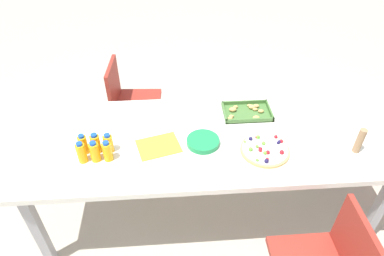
# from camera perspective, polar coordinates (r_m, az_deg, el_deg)

# --- Properties ---
(ground_plane) EXTENTS (12.00, 12.00, 0.00)m
(ground_plane) POSITION_cam_1_polar(r_m,az_deg,el_deg) (2.76, 2.28, -13.05)
(ground_plane) COLOR #B2A899
(party_table) EXTENTS (2.36, 0.90, 0.74)m
(party_table) POSITION_cam_1_polar(r_m,az_deg,el_deg) (2.26, 2.73, -2.59)
(party_table) COLOR silver
(party_table) RESTS_ON ground_plane
(chair_far_left) EXTENTS (0.42, 0.42, 0.83)m
(chair_far_left) POSITION_cam_1_polar(r_m,az_deg,el_deg) (3.03, -10.53, 4.88)
(chair_far_left) COLOR maroon
(chair_far_left) RESTS_ON ground_plane
(juice_bottle_0) EXTENTS (0.05, 0.05, 0.15)m
(juice_bottle_0) POSITION_cam_1_polar(r_m,az_deg,el_deg) (2.11, -18.06, -3.96)
(juice_bottle_0) COLOR #F9AD14
(juice_bottle_0) RESTS_ON party_table
(juice_bottle_1) EXTENTS (0.06, 0.06, 0.14)m
(juice_bottle_1) POSITION_cam_1_polar(r_m,az_deg,el_deg) (2.10, -16.02, -3.85)
(juice_bottle_1) COLOR #F9AC14
(juice_bottle_1) RESTS_ON party_table
(juice_bottle_2) EXTENTS (0.06, 0.06, 0.14)m
(juice_bottle_2) POSITION_cam_1_polar(r_m,az_deg,el_deg) (2.09, -14.01, -3.81)
(juice_bottle_2) COLOR #F9AD14
(juice_bottle_2) RESTS_ON party_table
(juice_bottle_3) EXTENTS (0.05, 0.05, 0.14)m
(juice_bottle_3) POSITION_cam_1_polar(r_m,az_deg,el_deg) (2.17, -17.79, -2.63)
(juice_bottle_3) COLOR #FAAD14
(juice_bottle_3) RESTS_ON party_table
(juice_bottle_4) EXTENTS (0.06, 0.06, 0.14)m
(juice_bottle_4) POSITION_cam_1_polar(r_m,az_deg,el_deg) (2.16, -15.86, -2.51)
(juice_bottle_4) COLOR #F9AD14
(juice_bottle_4) RESTS_ON party_table
(juice_bottle_5) EXTENTS (0.06, 0.06, 0.13)m
(juice_bottle_5) POSITION_cam_1_polar(r_m,az_deg,el_deg) (2.14, -13.84, -2.50)
(juice_bottle_5) COLOR #F9AB14
(juice_bottle_5) RESTS_ON party_table
(fruit_pizza) EXTENTS (0.30, 0.30, 0.05)m
(fruit_pizza) POSITION_cam_1_polar(r_m,az_deg,el_deg) (2.16, 12.13, -3.57)
(fruit_pizza) COLOR tan
(fruit_pizza) RESTS_ON party_table
(snack_tray) EXTENTS (0.34, 0.22, 0.04)m
(snack_tray) POSITION_cam_1_polar(r_m,az_deg,el_deg) (2.44, 9.17, 2.68)
(snack_tray) COLOR #477238
(snack_tray) RESTS_ON party_table
(plate_stack) EXTENTS (0.21, 0.21, 0.03)m
(plate_stack) POSITION_cam_1_polar(r_m,az_deg,el_deg) (2.16, 1.87, -2.30)
(plate_stack) COLOR #1E8C4C
(plate_stack) RESTS_ON party_table
(napkin_stack) EXTENTS (0.15, 0.15, 0.01)m
(napkin_stack) POSITION_cam_1_polar(r_m,az_deg,el_deg) (2.38, 20.99, -1.02)
(napkin_stack) COLOR white
(napkin_stack) RESTS_ON party_table
(cardboard_tube) EXTENTS (0.04, 0.04, 0.17)m
(cardboard_tube) POSITION_cam_1_polar(r_m,az_deg,el_deg) (2.30, 26.31, -1.94)
(cardboard_tube) COLOR #9E7A56
(cardboard_tube) RESTS_ON party_table
(paper_folder) EXTENTS (0.30, 0.26, 0.01)m
(paper_folder) POSITION_cam_1_polar(r_m,az_deg,el_deg) (2.16, -5.64, -3.03)
(paper_folder) COLOR yellow
(paper_folder) RESTS_ON party_table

